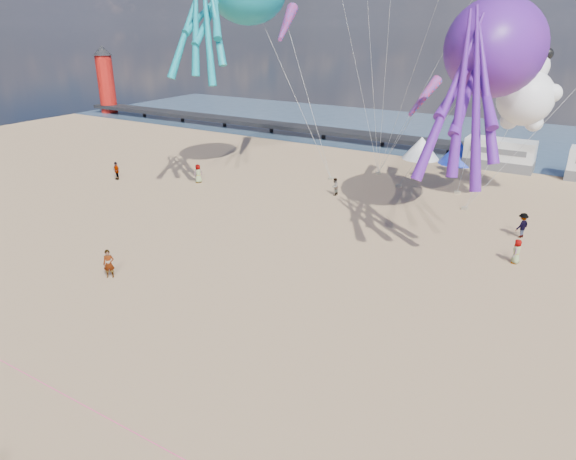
{
  "coord_description": "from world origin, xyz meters",
  "views": [
    {
      "loc": [
        14.1,
        -14.46,
        13.76
      ],
      "look_at": [
        1.69,
        6.0,
        4.09
      ],
      "focal_mm": 32.0,
      "sensor_mm": 36.0,
      "label": 1
    }
  ],
  "objects_px": {
    "beachgoer_3": "(116,171)",
    "beachgoer_1": "(335,187)",
    "tent_blue": "(459,152)",
    "beachgoer_6": "(517,251)",
    "sandbag_b": "(399,186)",
    "sandbag_c": "(465,208)",
    "beachgoer_0": "(198,174)",
    "windsock_left": "(287,23)",
    "kite_octopus_purple": "(496,47)",
    "windsock_right": "(424,97)",
    "lighthouse": "(106,84)",
    "kite_panda": "(525,98)",
    "tent_white": "(421,148)",
    "beachgoer_2": "(522,225)",
    "sandbag_d": "(457,192)",
    "sandbag_a": "(331,179)",
    "motorhome_0": "(499,154)",
    "standing_person": "(109,264)",
    "windsock_mid": "(498,46)",
    "sandbag_e": "(378,173)"
  },
  "relations": [
    {
      "from": "beachgoer_2",
      "to": "sandbag_e",
      "type": "height_order",
      "value": "beachgoer_2"
    },
    {
      "from": "sandbag_a",
      "to": "sandbag_c",
      "type": "relative_size",
      "value": 1.0
    },
    {
      "from": "beachgoer_3",
      "to": "sandbag_a",
      "type": "distance_m",
      "value": 20.27
    },
    {
      "from": "beachgoer_1",
      "to": "sandbag_d",
      "type": "bearing_deg",
      "value": 122.27
    },
    {
      "from": "sandbag_d",
      "to": "windsock_mid",
      "type": "distance_m",
      "value": 13.16
    },
    {
      "from": "tent_blue",
      "to": "beachgoer_6",
      "type": "relative_size",
      "value": 2.56
    },
    {
      "from": "motorhome_0",
      "to": "kite_panda",
      "type": "relative_size",
      "value": 0.95
    },
    {
      "from": "motorhome_0",
      "to": "windsock_left",
      "type": "xyz_separation_m",
      "value": [
        -18.06,
        -11.56,
        12.27
      ]
    },
    {
      "from": "tent_white",
      "to": "beachgoer_6",
      "type": "height_order",
      "value": "tent_white"
    },
    {
      "from": "standing_person",
      "to": "sandbag_c",
      "type": "distance_m",
      "value": 27.06
    },
    {
      "from": "tent_blue",
      "to": "sandbag_b",
      "type": "distance_m",
      "value": 11.57
    },
    {
      "from": "beachgoer_6",
      "to": "sandbag_a",
      "type": "xyz_separation_m",
      "value": [
        -17.93,
        10.37,
        -0.67
      ]
    },
    {
      "from": "beachgoer_0",
      "to": "windsock_left",
      "type": "bearing_deg",
      "value": 174.31
    },
    {
      "from": "tent_white",
      "to": "sandbag_b",
      "type": "distance_m",
      "value": 11.44
    },
    {
      "from": "sandbag_b",
      "to": "tent_white",
      "type": "bearing_deg",
      "value": 98.18
    },
    {
      "from": "tent_blue",
      "to": "beachgoer_2",
      "type": "bearing_deg",
      "value": -63.9
    },
    {
      "from": "motorhome_0",
      "to": "beachgoer_2",
      "type": "height_order",
      "value": "motorhome_0"
    },
    {
      "from": "sandbag_b",
      "to": "sandbag_c",
      "type": "height_order",
      "value": "same"
    },
    {
      "from": "beachgoer_0",
      "to": "kite_octopus_purple",
      "type": "height_order",
      "value": "kite_octopus_purple"
    },
    {
      "from": "beachgoer_1",
      "to": "sandbag_c",
      "type": "xyz_separation_m",
      "value": [
        10.52,
        2.02,
        -0.65
      ]
    },
    {
      "from": "kite_octopus_purple",
      "to": "beachgoer_0",
      "type": "bearing_deg",
      "value": 166.72
    },
    {
      "from": "sandbag_e",
      "to": "windsock_left",
      "type": "bearing_deg",
      "value": -158.92
    },
    {
      "from": "motorhome_0",
      "to": "tent_blue",
      "type": "height_order",
      "value": "motorhome_0"
    },
    {
      "from": "tent_white",
      "to": "windsock_right",
      "type": "distance_m",
      "value": 14.59
    },
    {
      "from": "standing_person",
      "to": "sandbag_b",
      "type": "xyz_separation_m",
      "value": [
        8.23,
        25.71,
        -0.75
      ]
    },
    {
      "from": "beachgoer_2",
      "to": "sandbag_d",
      "type": "xyz_separation_m",
      "value": [
        -6.24,
        7.65,
        -0.77
      ]
    },
    {
      "from": "windsock_mid",
      "to": "windsock_right",
      "type": "relative_size",
      "value": 1.26
    },
    {
      "from": "beachgoer_1",
      "to": "sandbag_a",
      "type": "relative_size",
      "value": 3.03
    },
    {
      "from": "beachgoer_1",
      "to": "windsock_right",
      "type": "bearing_deg",
      "value": 124.08
    },
    {
      "from": "windsock_right",
      "to": "beachgoer_3",
      "type": "bearing_deg",
      "value": -148.88
    },
    {
      "from": "lighthouse",
      "to": "kite_octopus_purple",
      "type": "distance_m",
      "value": 67.9
    },
    {
      "from": "sandbag_d",
      "to": "kite_octopus_purple",
      "type": "relative_size",
      "value": 0.04
    },
    {
      "from": "windsock_right",
      "to": "beachgoer_2",
      "type": "bearing_deg",
      "value": -22.8
    },
    {
      "from": "lighthouse",
      "to": "windsock_right",
      "type": "xyz_separation_m",
      "value": [
        57.46,
        -16.32,
        3.7
      ]
    },
    {
      "from": "motorhome_0",
      "to": "beachgoer_1",
      "type": "xyz_separation_m",
      "value": [
        -10.3,
        -16.39,
        -0.74
      ]
    },
    {
      "from": "tent_blue",
      "to": "sandbag_a",
      "type": "bearing_deg",
      "value": -125.06
    },
    {
      "from": "sandbag_b",
      "to": "kite_octopus_purple",
      "type": "distance_m",
      "value": 16.29
    },
    {
      "from": "sandbag_a",
      "to": "beachgoer_6",
      "type": "bearing_deg",
      "value": -30.05
    },
    {
      "from": "beachgoer_3",
      "to": "sandbag_a",
      "type": "height_order",
      "value": "beachgoer_3"
    },
    {
      "from": "tent_white",
      "to": "windsock_right",
      "type": "relative_size",
      "value": 0.81
    },
    {
      "from": "tent_white",
      "to": "sandbag_a",
      "type": "relative_size",
      "value": 8.0
    },
    {
      "from": "kite_octopus_purple",
      "to": "windsock_right",
      "type": "xyz_separation_m",
      "value": [
        -6.12,
        6.2,
        -4.14
      ]
    },
    {
      "from": "windsock_mid",
      "to": "lighthouse",
      "type": "bearing_deg",
      "value": 162.74
    },
    {
      "from": "tent_white",
      "to": "sandbag_a",
      "type": "bearing_deg",
      "value": -110.72
    },
    {
      "from": "beachgoer_6",
      "to": "windsock_left",
      "type": "distance_m",
      "value": 28.93
    },
    {
      "from": "motorhome_0",
      "to": "windsock_right",
      "type": "relative_size",
      "value": 1.34
    },
    {
      "from": "beachgoer_0",
      "to": "tent_blue",
      "type": "bearing_deg",
      "value": 160.97
    },
    {
      "from": "beachgoer_3",
      "to": "beachgoer_1",
      "type": "bearing_deg",
      "value": 30.65
    },
    {
      "from": "lighthouse",
      "to": "kite_panda",
      "type": "bearing_deg",
      "value": -14.44
    },
    {
      "from": "lighthouse",
      "to": "beachgoer_3",
      "type": "bearing_deg",
      "value": -39.96
    }
  ]
}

